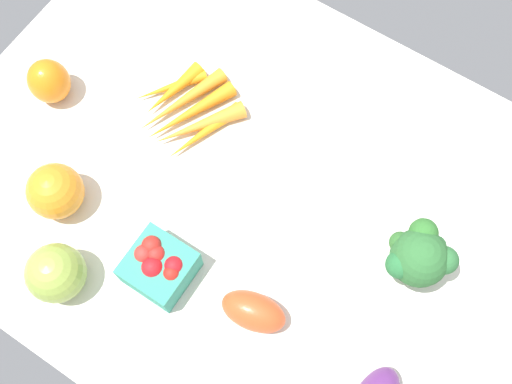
{
  "coord_description": "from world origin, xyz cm",
  "views": [
    {
      "loc": [
        -19.03,
        29.38,
        94.87
      ],
      "look_at": [
        0.0,
        0.0,
        4.0
      ],
      "focal_mm": 43.64,
      "sensor_mm": 36.0,
      "label": 1
    }
  ],
  "objects_px": {
    "carrot_bunch": "(188,110)",
    "heirloom_tomato_orange": "(55,191)",
    "berry_basket": "(159,266)",
    "broccoli_head": "(419,256)",
    "roma_tomato": "(254,311)",
    "bell_pepper_orange": "(49,81)",
    "heirloom_tomato_green": "(56,273)"
  },
  "relations": [
    {
      "from": "berry_basket",
      "to": "broccoli_head",
      "type": "height_order",
      "value": "broccoli_head"
    },
    {
      "from": "roma_tomato",
      "to": "heirloom_tomato_green",
      "type": "distance_m",
      "value": 0.29
    },
    {
      "from": "carrot_bunch",
      "to": "broccoli_head",
      "type": "height_order",
      "value": "broccoli_head"
    },
    {
      "from": "broccoli_head",
      "to": "heirloom_tomato_green",
      "type": "relative_size",
      "value": 1.31
    },
    {
      "from": "bell_pepper_orange",
      "to": "heirloom_tomato_orange",
      "type": "distance_m",
      "value": 0.2
    },
    {
      "from": "roma_tomato",
      "to": "broccoli_head",
      "type": "relative_size",
      "value": 0.85
    },
    {
      "from": "berry_basket",
      "to": "heirloom_tomato_orange",
      "type": "xyz_separation_m",
      "value": [
        0.2,
        -0.01,
        0.01
      ]
    },
    {
      "from": "berry_basket",
      "to": "broccoli_head",
      "type": "relative_size",
      "value": 0.79
    },
    {
      "from": "bell_pepper_orange",
      "to": "berry_basket",
      "type": "bearing_deg",
      "value": 155.48
    },
    {
      "from": "bell_pepper_orange",
      "to": "heirloom_tomato_green",
      "type": "height_order",
      "value": "heirloom_tomato_green"
    },
    {
      "from": "roma_tomato",
      "to": "berry_basket",
      "type": "bearing_deg",
      "value": -3.88
    },
    {
      "from": "berry_basket",
      "to": "carrot_bunch",
      "type": "xyz_separation_m",
      "value": [
        0.12,
        -0.24,
        -0.02
      ]
    },
    {
      "from": "roma_tomato",
      "to": "bell_pepper_orange",
      "type": "distance_m",
      "value": 0.51
    },
    {
      "from": "roma_tomato",
      "to": "heirloom_tomato_orange",
      "type": "bearing_deg",
      "value": -9.47
    },
    {
      "from": "bell_pepper_orange",
      "to": "carrot_bunch",
      "type": "bearing_deg",
      "value": -156.84
    },
    {
      "from": "berry_basket",
      "to": "roma_tomato",
      "type": "xyz_separation_m",
      "value": [
        -0.15,
        -0.02,
        -0.01
      ]
    },
    {
      "from": "roma_tomato",
      "to": "carrot_bunch",
      "type": "relative_size",
      "value": 0.52
    },
    {
      "from": "berry_basket",
      "to": "bell_pepper_orange",
      "type": "height_order",
      "value": "bell_pepper_orange"
    },
    {
      "from": "carrot_bunch",
      "to": "heirloom_tomato_green",
      "type": "bearing_deg",
      "value": 90.89
    },
    {
      "from": "bell_pepper_orange",
      "to": "heirloom_tomato_green",
      "type": "relative_size",
      "value": 0.92
    },
    {
      "from": "carrot_bunch",
      "to": "bell_pepper_orange",
      "type": "bearing_deg",
      "value": 23.16
    },
    {
      "from": "roma_tomato",
      "to": "heirloom_tomato_orange",
      "type": "height_order",
      "value": "heirloom_tomato_orange"
    },
    {
      "from": "berry_basket",
      "to": "carrot_bunch",
      "type": "height_order",
      "value": "berry_basket"
    },
    {
      "from": "carrot_bunch",
      "to": "bell_pepper_orange",
      "type": "distance_m",
      "value": 0.23
    },
    {
      "from": "berry_basket",
      "to": "bell_pepper_orange",
      "type": "xyz_separation_m",
      "value": [
        0.33,
        -0.15,
        0.01
      ]
    },
    {
      "from": "roma_tomato",
      "to": "carrot_bunch",
      "type": "bearing_deg",
      "value": -50.66
    },
    {
      "from": "carrot_bunch",
      "to": "heirloom_tomato_orange",
      "type": "xyz_separation_m",
      "value": [
        0.08,
        0.24,
        0.03
      ]
    },
    {
      "from": "roma_tomato",
      "to": "heirloom_tomato_orange",
      "type": "relative_size",
      "value": 1.12
    },
    {
      "from": "broccoli_head",
      "to": "heirloom_tomato_green",
      "type": "distance_m",
      "value": 0.52
    },
    {
      "from": "berry_basket",
      "to": "broccoli_head",
      "type": "bearing_deg",
      "value": -146.3
    },
    {
      "from": "heirloom_tomato_green",
      "to": "heirloom_tomato_orange",
      "type": "distance_m",
      "value": 0.13
    },
    {
      "from": "roma_tomato",
      "to": "broccoli_head",
      "type": "distance_m",
      "value": 0.25
    }
  ]
}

